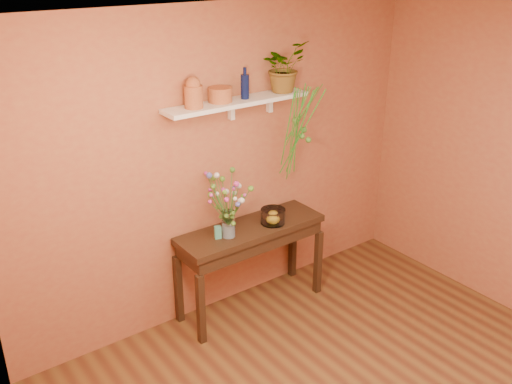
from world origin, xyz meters
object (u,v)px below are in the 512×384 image
object	(u,v)px
terracotta_jug	(193,93)
glass_vase	(228,226)
blue_bottle	(245,86)
spider_plant	(284,67)
sideboard	(251,238)
bouquet	(227,195)
glass_bowl	(273,217)

from	to	relation	value
terracotta_jug	glass_vase	world-z (taller)	terracotta_jug
terracotta_jug	blue_bottle	bearing A→B (deg)	0.86
blue_bottle	spider_plant	size ratio (longest dim) A/B	0.61
sideboard	glass_vase	xyz separation A→B (m)	(-0.26, -0.04, 0.22)
sideboard	terracotta_jug	distance (m)	1.43
blue_bottle	glass_vase	bearing A→B (deg)	-152.65
sideboard	blue_bottle	bearing A→B (deg)	78.51
glass_vase	blue_bottle	bearing A→B (deg)	27.35
glass_vase	bouquet	xyz separation A→B (m)	(-0.01, -0.00, 0.29)
blue_bottle	glass_vase	size ratio (longest dim) A/B	1.09
sideboard	glass_bowl	distance (m)	0.27
glass_vase	glass_bowl	distance (m)	0.46
glass_vase	terracotta_jug	bearing A→B (deg)	145.27
sideboard	bouquet	world-z (taller)	bouquet
blue_bottle	spider_plant	world-z (taller)	spider_plant
sideboard	glass_bowl	xyz separation A→B (m)	(0.20, -0.06, 0.18)
sideboard	blue_bottle	xyz separation A→B (m)	(0.02, 0.11, 1.34)
sideboard	spider_plant	distance (m)	1.51
sideboard	terracotta_jug	bearing A→B (deg)	167.97
bouquet	terracotta_jug	bearing A→B (deg)	144.05
glass_vase	bouquet	size ratio (longest dim) A/B	0.49
blue_bottle	glass_bowl	world-z (taller)	blue_bottle
spider_plant	glass_vase	xyz separation A→B (m)	(-0.69, -0.16, -1.23)
spider_plant	bouquet	xyz separation A→B (m)	(-0.70, -0.16, -0.94)
glass_vase	glass_bowl	size ratio (longest dim) A/B	1.07
glass_bowl	sideboard	bearing A→B (deg)	163.15
sideboard	blue_bottle	size ratio (longest dim) A/B	5.28
terracotta_jug	glass_vase	bearing A→B (deg)	-34.73
spider_plant	glass_bowl	distance (m)	1.30
spider_plant	bouquet	size ratio (longest dim) A/B	0.88
glass_vase	glass_bowl	bearing A→B (deg)	-2.40
sideboard	blue_bottle	world-z (taller)	blue_bottle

